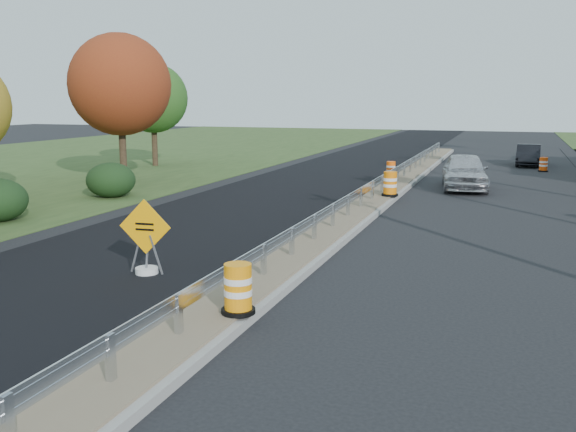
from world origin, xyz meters
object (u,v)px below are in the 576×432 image
(barrel_median_mid, at_px, (390,184))
(car_dark_mid, at_px, (528,155))
(caution_sign, at_px, (146,255))
(barrel_shoulder_mid, at_px, (543,165))
(car_silver, at_px, (464,171))
(barrel_median_near, at_px, (238,290))
(barrel_median_far, at_px, (391,170))

(barrel_median_mid, relative_size, car_dark_mid, 0.25)
(barrel_median_mid, bearing_deg, caution_sign, -105.16)
(caution_sign, distance_m, barrel_shoulder_mid, 28.73)
(barrel_shoulder_mid, height_order, car_silver, car_silver)
(barrel_median_near, distance_m, car_dark_mid, 33.26)
(barrel_median_near, height_order, barrel_median_mid, barrel_median_mid)
(barrel_median_mid, relative_size, barrel_median_far, 1.23)
(barrel_median_near, distance_m, barrel_shoulder_mid, 30.17)
(barrel_median_mid, height_order, car_dark_mid, car_dark_mid)
(caution_sign, relative_size, car_dark_mid, 0.46)
(barrel_median_near, bearing_deg, car_dark_mid, 80.20)
(barrel_median_far, bearing_deg, car_silver, -20.23)
(barrel_median_far, xyz_separation_m, car_silver, (3.73, -1.37, 0.22))
(barrel_median_mid, bearing_deg, barrel_median_far, 100.04)
(barrel_median_far, bearing_deg, barrel_median_mid, -79.96)
(barrel_median_far, bearing_deg, barrel_shoulder_mid, 45.28)
(barrel_shoulder_mid, bearing_deg, barrel_median_mid, -114.99)
(caution_sign, bearing_deg, barrel_median_far, 78.03)
(barrel_shoulder_mid, bearing_deg, car_silver, -113.02)
(barrel_median_mid, distance_m, barrel_median_far, 6.31)
(barrel_median_mid, height_order, barrel_median_far, barrel_median_mid)
(car_silver, bearing_deg, barrel_median_far, 152.56)
(caution_sign, relative_size, barrel_median_near, 1.93)
(barrel_median_near, relative_size, car_dark_mid, 0.24)
(barrel_median_near, distance_m, barrel_median_far, 21.87)
(barrel_median_mid, height_order, barrel_shoulder_mid, barrel_median_mid)
(barrel_median_mid, bearing_deg, car_dark_mid, 71.73)
(barrel_median_near, relative_size, barrel_shoulder_mid, 1.15)
(barrel_shoulder_mid, bearing_deg, barrel_median_far, -134.72)
(barrel_median_mid, xyz_separation_m, barrel_shoulder_mid, (6.45, 13.84, -0.31))
(barrel_median_far, height_order, car_dark_mid, car_dark_mid)
(caution_sign, height_order, car_dark_mid, caution_sign)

